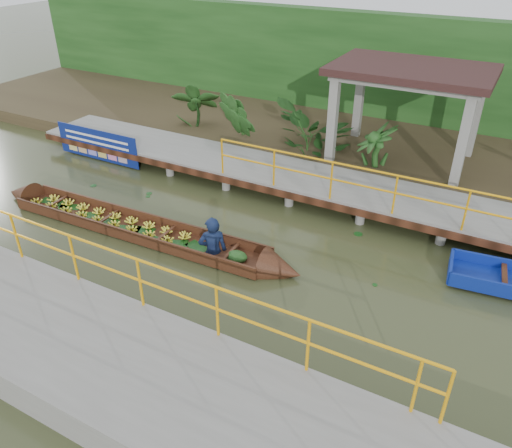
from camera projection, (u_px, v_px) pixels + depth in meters
The scene contains 9 objects.
ground at pixel (203, 243), 11.96m from camera, with size 80.00×80.00×0.00m, color #31361B.
land_strip at pixel (322, 135), 17.50m from camera, with size 30.00×8.00×0.45m, color #352A1A.
far_dock at pixel (269, 172), 14.29m from camera, with size 16.00×2.06×1.66m.
near_dock at pixel (110, 365), 8.22m from camera, with size 18.00×2.40×1.73m.
pavilion at pixel (411, 80), 14.03m from camera, with size 4.40×3.00×3.00m.
foliage_backdrop at pixel (351, 69), 18.47m from camera, with size 30.00×0.80×4.00m, color #173C13.
vendor_boat at pixel (149, 226), 12.06m from camera, with size 8.82×1.18×2.20m.
blue_banner at pixel (97, 145), 15.87m from camera, with size 3.25×0.04×1.01m.
tropical_plants at pixel (368, 143), 14.44m from camera, with size 14.10×1.10×1.38m.
Camera 1 is at (5.93, -8.20, 6.51)m, focal length 35.00 mm.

